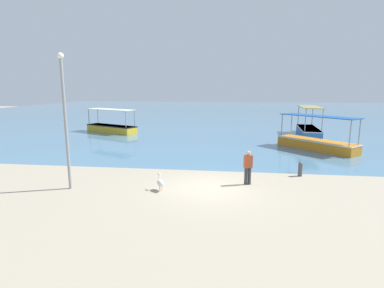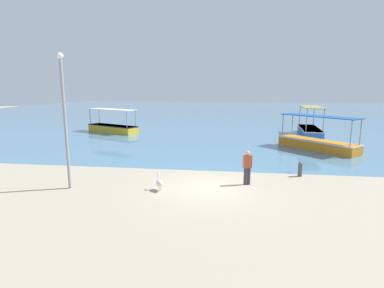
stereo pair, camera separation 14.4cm
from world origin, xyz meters
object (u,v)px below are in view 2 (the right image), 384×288
(fishing_boat_far_left, at_px, (310,130))
(fishing_boat_near_left, at_px, (113,127))
(mooring_bollard, at_px, (300,169))
(lamp_post, at_px, (65,115))
(pelican, at_px, (160,183))
(fishing_boat_center, at_px, (317,143))
(fisherman_standing, at_px, (247,167))

(fishing_boat_far_left, xyz_separation_m, fishing_boat_near_left, (-20.54, -0.55, -0.02))
(mooring_bollard, bearing_deg, fishing_boat_far_left, 74.87)
(fishing_boat_far_left, bearing_deg, lamp_post, -129.53)
(pelican, bearing_deg, fishing_boat_center, 47.88)
(fishing_boat_far_left, distance_m, mooring_bollard, 15.55)
(fishing_boat_near_left, xyz_separation_m, lamp_post, (5.27, -17.95, 2.92))
(fishing_boat_far_left, relative_size, pelican, 8.05)
(fishing_boat_near_left, xyz_separation_m, fishing_boat_center, (19.32, -6.91, 0.01))
(fishing_boat_near_left, xyz_separation_m, mooring_bollard, (16.48, -14.47, -0.12))
(fishing_boat_near_left, xyz_separation_m, pelican, (9.56, -17.70, -0.16))
(fishing_boat_center, height_order, mooring_bollard, fishing_boat_center)
(fishing_boat_center, relative_size, lamp_post, 0.90)
(pelican, bearing_deg, lamp_post, -176.70)
(fishing_boat_far_left, relative_size, mooring_bollard, 8.10)
(fishing_boat_center, distance_m, pelican, 14.55)
(lamp_post, height_order, fisherman_standing, lamp_post)
(fishing_boat_center, height_order, pelican, fishing_boat_center)
(mooring_bollard, bearing_deg, pelican, -154.91)
(mooring_bollard, distance_m, fisherman_standing, 3.43)
(fisherman_standing, bearing_deg, lamp_post, -168.55)
(fishing_boat_far_left, height_order, pelican, fishing_boat_far_left)
(fishing_boat_far_left, height_order, mooring_bollard, fishing_boat_far_left)
(fishing_boat_near_left, bearing_deg, pelican, -61.63)
(fishing_boat_far_left, relative_size, lamp_post, 1.04)
(fishing_boat_near_left, height_order, lamp_post, lamp_post)
(lamp_post, bearing_deg, mooring_bollard, 17.28)
(pelican, distance_m, fisherman_standing, 4.31)
(lamp_post, relative_size, fisherman_standing, 3.66)
(fishing_boat_near_left, bearing_deg, fishing_boat_center, -19.70)
(fishing_boat_far_left, xyz_separation_m, lamp_post, (-15.26, -18.50, 2.90))
(pelican, xyz_separation_m, fisherman_standing, (4.03, 1.44, 0.53))
(fishing_boat_center, height_order, fisherman_standing, fishing_boat_center)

